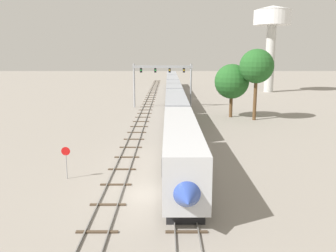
% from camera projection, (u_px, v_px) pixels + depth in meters
% --- Properties ---
extents(ground_plane, '(400.00, 400.00, 0.00)m').
position_uv_depth(ground_plane, '(156.00, 194.00, 27.58)').
color(ground_plane, gray).
extents(track_main, '(2.60, 200.00, 0.16)m').
position_uv_depth(track_main, '(171.00, 98.00, 86.35)').
color(track_main, slate).
rests_on(track_main, ground).
extents(track_near, '(2.60, 160.00, 0.16)m').
position_uv_depth(track_near, '(144.00, 111.00, 66.74)').
color(track_near, slate).
rests_on(track_near, ground).
extents(passenger_train, '(3.04, 106.77, 4.80)m').
position_uv_depth(passenger_train, '(172.00, 94.00, 73.18)').
color(passenger_train, silver).
rests_on(passenger_train, ground).
extents(signal_gantry, '(12.10, 0.49, 8.80)m').
position_uv_depth(signal_gantry, '(161.00, 76.00, 71.17)').
color(signal_gantry, '#999BA0').
rests_on(signal_gantry, ground).
extents(water_tower, '(10.32, 10.32, 23.73)m').
position_uv_depth(water_tower, '(271.00, 24.00, 97.83)').
color(water_tower, beige).
rests_on(water_tower, ground).
extents(stop_sign, '(0.76, 0.08, 2.88)m').
position_uv_depth(stop_sign, '(65.00, 158.00, 30.67)').
color(stop_sign, gray).
rests_on(stop_sign, ground).
extents(trackside_tree_left, '(5.88, 5.88, 9.09)m').
position_uv_depth(trackside_tree_left, '(230.00, 82.00, 60.16)').
color(trackside_tree_left, brown).
rests_on(trackside_tree_left, ground).
extents(trackside_tree_mid, '(5.51, 5.51, 11.56)m').
position_uv_depth(trackside_tree_mid, '(255.00, 67.00, 57.00)').
color(trackside_tree_mid, brown).
rests_on(trackside_tree_mid, ground).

